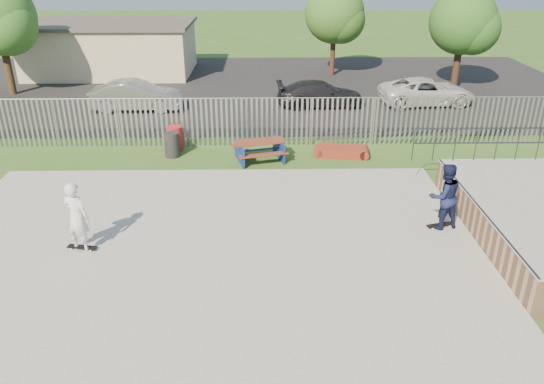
{
  "coord_description": "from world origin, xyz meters",
  "views": [
    {
      "loc": [
        1.65,
        -11.81,
        7.52
      ],
      "look_at": [
        1.9,
        2.0,
        1.1
      ],
      "focal_mm": 35.0,
      "sensor_mm": 36.0,
      "label": 1
    }
  ],
  "objects_px": {
    "trash_bin_grey": "(172,145)",
    "tree_mid": "(334,13)",
    "car_silver": "(136,96)",
    "skater_white": "(77,217)",
    "skater_navy": "(444,196)",
    "funbox": "(341,151)",
    "picnic_table": "(259,150)",
    "tree_right": "(463,21)",
    "trash_bin_red": "(175,138)",
    "car_white": "(427,91)",
    "car_dark": "(320,94)"
  },
  "relations": [
    {
      "from": "car_dark",
      "to": "skater_white",
      "type": "xyz_separation_m",
      "value": [
        -7.8,
        -14.29,
        0.46
      ]
    },
    {
      "from": "trash_bin_red",
      "to": "skater_navy",
      "type": "relative_size",
      "value": 0.5
    },
    {
      "from": "trash_bin_red",
      "to": "car_white",
      "type": "height_order",
      "value": "car_white"
    },
    {
      "from": "tree_mid",
      "to": "tree_right",
      "type": "bearing_deg",
      "value": -29.94
    },
    {
      "from": "skater_white",
      "to": "car_dark",
      "type": "bearing_deg",
      "value": -97.59
    },
    {
      "from": "trash_bin_grey",
      "to": "car_dark",
      "type": "bearing_deg",
      "value": 47.3
    },
    {
      "from": "trash_bin_red",
      "to": "tree_mid",
      "type": "height_order",
      "value": "tree_mid"
    },
    {
      "from": "car_silver",
      "to": "tree_mid",
      "type": "relative_size",
      "value": 0.8
    },
    {
      "from": "picnic_table",
      "to": "skater_white",
      "type": "bearing_deg",
      "value": -140.03
    },
    {
      "from": "trash_bin_grey",
      "to": "car_white",
      "type": "distance_m",
      "value": 14.09
    },
    {
      "from": "picnic_table",
      "to": "trash_bin_grey",
      "type": "bearing_deg",
      "value": 156.97
    },
    {
      "from": "funbox",
      "to": "trash_bin_grey",
      "type": "bearing_deg",
      "value": -171.62
    },
    {
      "from": "car_dark",
      "to": "skater_white",
      "type": "height_order",
      "value": "skater_white"
    },
    {
      "from": "trash_bin_grey",
      "to": "tree_mid",
      "type": "relative_size",
      "value": 0.17
    },
    {
      "from": "car_silver",
      "to": "funbox",
      "type": "bearing_deg",
      "value": -125.09
    },
    {
      "from": "car_white",
      "to": "skater_white",
      "type": "xyz_separation_m",
      "value": [
        -13.36,
        -14.57,
        0.43
      ]
    },
    {
      "from": "car_silver",
      "to": "car_white",
      "type": "height_order",
      "value": "car_silver"
    },
    {
      "from": "car_silver",
      "to": "skater_white",
      "type": "xyz_separation_m",
      "value": [
        1.45,
        -13.75,
        0.37
      ]
    },
    {
      "from": "funbox",
      "to": "car_silver",
      "type": "relative_size",
      "value": 0.43
    },
    {
      "from": "picnic_table",
      "to": "skater_navy",
      "type": "bearing_deg",
      "value": -62.71
    },
    {
      "from": "picnic_table",
      "to": "skater_navy",
      "type": "height_order",
      "value": "skater_navy"
    },
    {
      "from": "skater_navy",
      "to": "skater_white",
      "type": "xyz_separation_m",
      "value": [
        -9.97,
        -1.07,
        0.0
      ]
    },
    {
      "from": "funbox",
      "to": "trash_bin_grey",
      "type": "xyz_separation_m",
      "value": [
        -6.64,
        0.02,
        0.3
      ]
    },
    {
      "from": "trash_bin_grey",
      "to": "tree_right",
      "type": "height_order",
      "value": "tree_right"
    },
    {
      "from": "car_white",
      "to": "tree_right",
      "type": "xyz_separation_m",
      "value": [
        2.54,
        3.23,
        3.08
      ]
    },
    {
      "from": "car_silver",
      "to": "tree_right",
      "type": "distance_m",
      "value": 18.07
    },
    {
      "from": "picnic_table",
      "to": "car_silver",
      "type": "bearing_deg",
      "value": 116.39
    },
    {
      "from": "funbox",
      "to": "car_silver",
      "type": "height_order",
      "value": "car_silver"
    },
    {
      "from": "trash_bin_red",
      "to": "tree_right",
      "type": "bearing_deg",
      "value": 33.79
    },
    {
      "from": "trash_bin_red",
      "to": "trash_bin_grey",
      "type": "relative_size",
      "value": 1.0
    },
    {
      "from": "skater_navy",
      "to": "skater_white",
      "type": "height_order",
      "value": "same"
    },
    {
      "from": "trash_bin_grey",
      "to": "skater_navy",
      "type": "bearing_deg",
      "value": -35.59
    },
    {
      "from": "car_white",
      "to": "skater_navy",
      "type": "distance_m",
      "value": 13.92
    },
    {
      "from": "tree_mid",
      "to": "skater_white",
      "type": "distance_m",
      "value": 23.67
    },
    {
      "from": "car_dark",
      "to": "tree_right",
      "type": "height_order",
      "value": "tree_right"
    },
    {
      "from": "car_white",
      "to": "skater_navy",
      "type": "xyz_separation_m",
      "value": [
        -3.39,
        -13.49,
        0.43
      ]
    },
    {
      "from": "funbox",
      "to": "skater_navy",
      "type": "relative_size",
      "value": 0.98
    },
    {
      "from": "car_white",
      "to": "tree_mid",
      "type": "relative_size",
      "value": 0.87
    },
    {
      "from": "trash_bin_red",
      "to": "car_silver",
      "type": "height_order",
      "value": "car_silver"
    },
    {
      "from": "skater_navy",
      "to": "skater_white",
      "type": "distance_m",
      "value": 10.02
    },
    {
      "from": "tree_mid",
      "to": "skater_white",
      "type": "height_order",
      "value": "tree_mid"
    },
    {
      "from": "tree_right",
      "to": "skater_navy",
      "type": "bearing_deg",
      "value": -109.54
    },
    {
      "from": "car_white",
      "to": "skater_navy",
      "type": "height_order",
      "value": "skater_navy"
    },
    {
      "from": "trash_bin_grey",
      "to": "skater_navy",
      "type": "xyz_separation_m",
      "value": [
        8.65,
        -6.19,
        0.64
      ]
    },
    {
      "from": "funbox",
      "to": "trash_bin_grey",
      "type": "distance_m",
      "value": 6.64
    },
    {
      "from": "car_silver",
      "to": "skater_navy",
      "type": "height_order",
      "value": "skater_navy"
    },
    {
      "from": "car_silver",
      "to": "trash_bin_grey",
      "type": "bearing_deg",
      "value": -157.36
    },
    {
      "from": "funbox",
      "to": "tree_right",
      "type": "relative_size",
      "value": 0.34
    },
    {
      "from": "picnic_table",
      "to": "skater_white",
      "type": "height_order",
      "value": "skater_white"
    },
    {
      "from": "picnic_table",
      "to": "trash_bin_red",
      "type": "bearing_deg",
      "value": 144.62
    }
  ]
}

